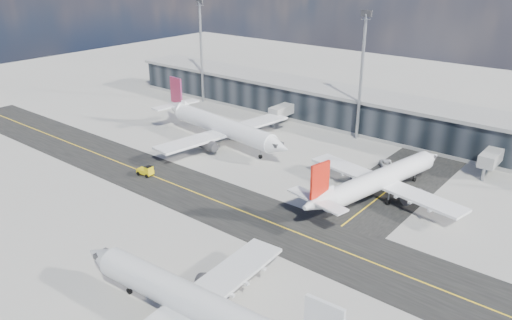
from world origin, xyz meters
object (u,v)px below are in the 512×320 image
object	(u,v)px
airliner_redtail	(378,180)
airliner_near	(199,305)
baggage_tug	(146,171)
service_van	(387,165)
airliner_af	(221,126)

from	to	relation	value
airliner_redtail	airliner_near	world-z (taller)	airliner_near
baggage_tug	service_van	world-z (taller)	baggage_tug
airliner_af	airliner_near	distance (m)	61.53
airliner_af	airliner_redtail	size ratio (longest dim) A/B	1.15
service_van	baggage_tug	bearing A→B (deg)	-174.26
baggage_tug	airliner_redtail	bearing A→B (deg)	110.46
airliner_redtail	baggage_tug	world-z (taller)	airliner_redtail
airliner_near	service_van	size ratio (longest dim) A/B	7.41
airliner_af	airliner_redtail	xyz separation A→B (m)	(40.33, -3.46, -0.50)
airliner_af	service_van	xyz separation A→B (m)	(35.79, 10.28, -3.34)
airliner_af	airliner_near	xyz separation A→B (m)	(40.01, -46.75, -0.37)
airliner_near	airliner_redtail	bearing A→B (deg)	-4.15
airliner_near	service_van	distance (m)	57.26
airliner_af	airliner_near	world-z (taller)	airliner_af
airliner_redtail	service_van	xyz separation A→B (m)	(-4.53, 13.74, -2.84)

